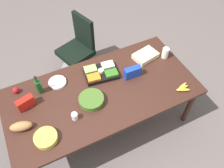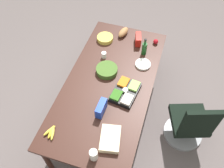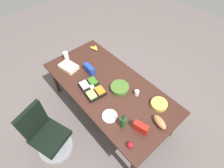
% 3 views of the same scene
% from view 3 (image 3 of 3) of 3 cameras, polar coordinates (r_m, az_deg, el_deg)
% --- Properties ---
extents(ground_plane, '(10.00, 10.00, 0.00)m').
position_cam_3_polar(ground_plane, '(3.50, -0.95, -8.53)').
color(ground_plane, '#625756').
extents(conference_table, '(2.35, 1.15, 0.75)m').
position_cam_3_polar(conference_table, '(2.94, -1.13, -1.44)').
color(conference_table, '#391F17').
rests_on(conference_table, ground).
extents(office_chair, '(0.61, 0.61, 0.99)m').
position_cam_3_polar(office_chair, '(3.02, -20.10, -15.66)').
color(office_chair, gray).
rests_on(office_chair, ground).
extents(chip_bag_blue, '(0.22, 0.09, 0.15)m').
position_cam_3_polar(chip_bag_blue, '(3.07, -7.37, 4.77)').
color(chip_bag_blue, '#1A3CB6').
rests_on(chip_bag_blue, conference_table).
extents(chip_bowl, '(0.29, 0.29, 0.06)m').
position_cam_3_polar(chip_bowl, '(2.73, 14.99, -6.34)').
color(chip_bowl, gold).
rests_on(chip_bowl, conference_table).
extents(banana_bunch, '(0.19, 0.14, 0.04)m').
position_cam_3_polar(banana_bunch, '(3.57, -5.64, 11.49)').
color(banana_bunch, yellow).
rests_on(banana_bunch, conference_table).
extents(bread_loaf, '(0.26, 0.16, 0.10)m').
position_cam_3_polar(bread_loaf, '(2.55, 15.21, -11.81)').
color(bread_loaf, '#A47345').
rests_on(bread_loaf, conference_table).
extents(salad_bowl, '(0.32, 0.32, 0.07)m').
position_cam_3_polar(salad_bowl, '(2.82, 2.51, -1.24)').
color(salad_bowl, '#416425').
rests_on(salad_bowl, conference_table).
extents(paper_plate_stack, '(0.26, 0.26, 0.03)m').
position_cam_3_polar(paper_plate_stack, '(2.55, -0.77, -10.37)').
color(paper_plate_stack, white).
rests_on(paper_plate_stack, conference_table).
extents(paper_cup, '(0.08, 0.08, 0.09)m').
position_cam_3_polar(paper_cup, '(2.77, 8.04, -2.85)').
color(paper_cup, white).
rests_on(paper_cup, conference_table).
extents(wine_bottle, '(0.09, 0.09, 0.28)m').
position_cam_3_polar(wine_bottle, '(2.40, 3.59, -12.23)').
color(wine_bottle, '#17491C').
rests_on(wine_bottle, conference_table).
extents(apple_red, '(0.08, 0.08, 0.08)m').
position_cam_3_polar(apple_red, '(2.36, 5.88, -19.05)').
color(apple_red, '#B5131D').
rests_on(apple_red, conference_table).
extents(veggie_tray, '(0.46, 0.36, 0.09)m').
position_cam_3_polar(veggie_tray, '(2.82, -6.45, -1.49)').
color(veggie_tray, black).
rests_on(veggie_tray, conference_table).
extents(mayo_jar, '(0.12, 0.12, 0.15)m').
position_cam_3_polar(mayo_jar, '(3.41, -14.69, 8.90)').
color(mayo_jar, white).
rests_on(mayo_jar, conference_table).
extents(sheet_cake, '(0.36, 0.28, 0.07)m').
position_cam_3_polar(sheet_cake, '(3.24, -13.88, 5.45)').
color(sheet_cake, beige).
rests_on(sheet_cake, conference_table).
extents(chip_bag_red, '(0.21, 0.13, 0.14)m').
position_cam_3_polar(chip_bag_red, '(2.44, 9.27, -13.72)').
color(chip_bag_red, red).
rests_on(chip_bag_red, conference_table).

